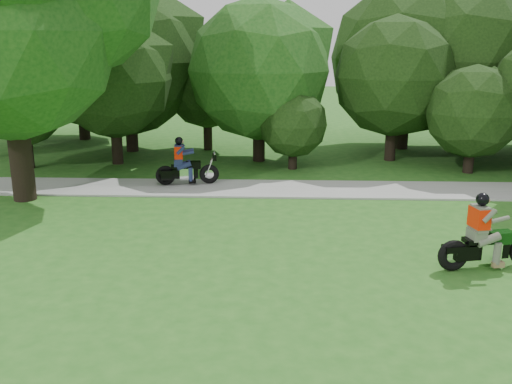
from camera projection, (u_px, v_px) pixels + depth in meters
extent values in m
plane|color=#26621C|center=(417.00, 298.00, 10.90)|extent=(100.00, 100.00, 0.00)
cube|color=gray|center=(361.00, 190.00, 18.61)|extent=(60.00, 2.20, 0.06)
cylinder|color=black|center=(25.00, 123.00, 27.06)|extent=(0.52, 0.52, 1.80)
sphere|color=black|center=(18.00, 59.00, 26.28)|extent=(6.40, 6.40, 6.40)
cylinder|color=black|center=(456.00, 131.00, 24.88)|extent=(0.53, 0.53, 1.80)
sphere|color=black|center=(463.00, 59.00, 24.08)|extent=(6.60, 6.60, 6.60)
cylinder|color=black|center=(29.00, 151.00, 21.68)|extent=(0.34, 0.34, 1.35)
sphere|color=black|center=(24.00, 109.00, 21.26)|extent=(2.84, 2.84, 2.84)
cylinder|color=black|center=(293.00, 157.00, 21.59)|extent=(0.33, 0.33, 0.89)
sphere|color=black|center=(293.00, 124.00, 21.26)|extent=(2.58, 2.58, 2.58)
cylinder|color=black|center=(403.00, 129.00, 25.49)|extent=(0.54, 0.54, 1.80)
sphere|color=black|center=(407.00, 58.00, 24.68)|extent=(6.73, 6.73, 6.73)
cylinder|color=black|center=(469.00, 158.00, 20.95)|extent=(0.37, 0.37, 1.14)
sphere|color=black|center=(474.00, 112.00, 20.52)|extent=(3.40, 3.40, 3.40)
cylinder|color=black|center=(117.00, 141.00, 22.38)|extent=(0.43, 0.43, 1.80)
sphere|color=black|center=(113.00, 80.00, 21.76)|extent=(4.55, 4.55, 4.55)
cylinder|color=black|center=(391.00, 138.00, 23.02)|extent=(0.44, 0.44, 1.80)
sphere|color=black|center=(395.00, 77.00, 22.38)|extent=(4.79, 4.79, 4.79)
cylinder|color=black|center=(132.00, 131.00, 24.92)|extent=(0.52, 0.52, 1.80)
sphere|color=black|center=(128.00, 61.00, 24.14)|extent=(6.37, 6.37, 6.37)
cylinder|color=black|center=(84.00, 121.00, 27.85)|extent=(0.53, 0.53, 1.80)
sphere|color=black|center=(79.00, 58.00, 27.06)|extent=(6.51, 6.51, 6.51)
cylinder|color=black|center=(208.00, 132.00, 25.27)|extent=(0.39, 0.39, 1.61)
sphere|color=black|center=(207.00, 85.00, 24.74)|extent=(3.77, 3.77, 3.77)
cylinder|color=black|center=(259.00, 139.00, 22.90)|extent=(0.48, 0.48, 1.80)
sphere|color=#184C15|center=(259.00, 70.00, 22.19)|extent=(5.59, 5.59, 5.59)
cylinder|color=black|center=(18.00, 132.00, 17.05)|extent=(0.68, 0.68, 4.20)
sphere|color=#184C15|center=(7.00, 31.00, 16.29)|extent=(6.40, 6.40, 6.40)
torus|color=black|center=(453.00, 255.00, 12.12)|extent=(0.72, 0.35, 0.69)
cube|color=black|center=(481.00, 251.00, 12.22)|extent=(1.23, 0.50, 0.32)
cube|color=silver|center=(488.00, 251.00, 12.25)|extent=(0.54, 0.43, 0.39)
cube|color=black|center=(501.00, 237.00, 12.22)|extent=(0.57, 0.40, 0.26)
cube|color=black|center=(476.00, 240.00, 12.13)|extent=(0.57, 0.42, 0.10)
cube|color=#505746|center=(477.00, 234.00, 12.09)|extent=(0.37, 0.43, 0.24)
cube|color=#505746|center=(479.00, 218.00, 12.00)|extent=(0.34, 0.46, 0.55)
cube|color=#FF2105|center=(479.00, 217.00, 12.00)|extent=(0.38, 0.51, 0.43)
sphere|color=black|center=(483.00, 199.00, 11.90)|extent=(0.28, 0.28, 0.28)
torus|color=black|center=(166.00, 175.00, 19.01)|extent=(0.68, 0.30, 0.66)
torus|color=black|center=(209.00, 174.00, 19.19)|extent=(0.68, 0.30, 0.66)
cube|color=black|center=(182.00, 174.00, 19.06)|extent=(1.07, 0.40, 0.30)
cube|color=silver|center=(187.00, 173.00, 19.08)|extent=(0.50, 0.39, 0.38)
cube|color=black|center=(193.00, 165.00, 19.04)|extent=(0.53, 0.36, 0.24)
cube|color=black|center=(178.00, 166.00, 18.99)|extent=(0.53, 0.38, 0.09)
cylinder|color=silver|center=(210.00, 164.00, 19.11)|extent=(0.37, 0.11, 0.84)
cylinder|color=silver|center=(215.00, 153.00, 19.02)|extent=(0.14, 0.60, 0.03)
cube|color=black|center=(167.00, 175.00, 18.80)|extent=(0.41, 0.18, 0.32)
cube|color=black|center=(167.00, 173.00, 19.20)|extent=(0.41, 0.18, 0.32)
cube|color=#1B2549|center=(178.00, 163.00, 18.95)|extent=(0.34, 0.40, 0.23)
cube|color=#1B2549|center=(178.00, 153.00, 18.86)|extent=(0.31, 0.43, 0.53)
cube|color=#FF2105|center=(178.00, 152.00, 18.86)|extent=(0.34, 0.47, 0.41)
sphere|color=black|center=(179.00, 141.00, 18.77)|extent=(0.26, 0.26, 0.26)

